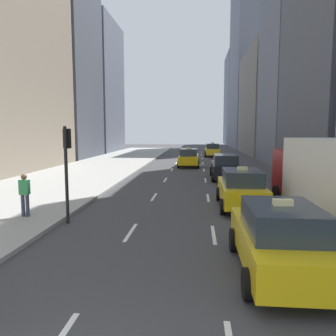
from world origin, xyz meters
The scene contains 11 objects.
sidewalk_left centered at (-7.00, 27.00, 0.07)m, with size 8.00×66.00×0.15m, color #9E9E99.
lane_markings centered at (2.60, 23.00, 0.01)m, with size 5.72×56.00×0.01m.
building_row_right centered at (12.00, 46.43, 14.04)m, with size 6.00×87.60×37.85m.
taxi_lead centered at (4.00, 41.16, 0.88)m, with size 2.02×4.40×1.87m.
taxi_second centered at (4.00, 5.13, 0.88)m, with size 2.02×4.40×1.87m.
taxi_third centered at (1.20, 28.56, 0.88)m, with size 2.02×4.40×1.87m.
taxi_fourth centered at (4.00, 11.98, 0.88)m, with size 2.02×4.40×1.87m.
sedan_black_near centered at (4.00, 20.85, 0.90)m, with size 2.02×4.80×1.76m.
box_truck centered at (6.80, 9.49, 1.71)m, with size 2.58×8.40×3.15m.
pedestrian_mid_block centered at (-4.54, 9.14, 1.07)m, with size 0.36×0.22×1.65m.
traffic_light_pole centered at (-2.75, 8.96, 2.41)m, with size 0.24×0.42×3.60m.
Camera 1 is at (2.04, -2.64, 3.44)m, focal length 35.00 mm.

